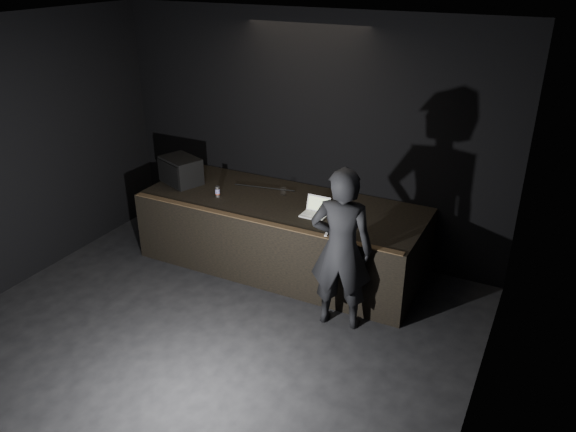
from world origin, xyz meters
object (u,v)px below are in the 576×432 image
Objects in this scene: beer_can at (218,192)px; person at (341,249)px; laptop at (316,210)px; stage_riser at (282,233)px; stage_monitor at (181,170)px.

beer_can is 0.08× the size of person.
stage_riser is at bearing 164.80° from laptop.
person reaches higher than laptop.
stage_riser is 25.53× the size of beer_can.
person reaches higher than beer_can.
beer_can reaches higher than stage_riser.
stage_monitor is 3.09m from person.
beer_can is at bearing -163.59° from stage_riser.
stage_monitor is at bearing 165.76° from beer_can.
laptop is (0.60, -0.17, 0.56)m from stage_riser.
laptop is at bearing 18.55° from stage_monitor.
stage_riser is at bearing 23.45° from stage_monitor.
stage_monitor is 2.11× the size of laptop.
stage_monitor reaches higher than laptop.
stage_riser is 1.81m from stage_monitor.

